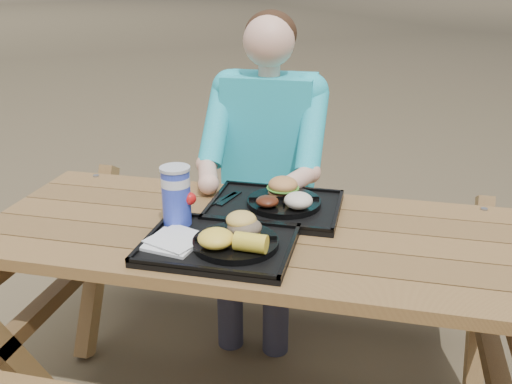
# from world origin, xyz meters

# --- Properties ---
(picnic_table) EXTENTS (1.80, 1.49, 0.75)m
(picnic_table) POSITION_xyz_m (0.00, 0.00, 0.38)
(picnic_table) COLOR #999999
(picnic_table) RESTS_ON ground
(tray_near) EXTENTS (0.45, 0.35, 0.02)m
(tray_near) POSITION_xyz_m (-0.08, -0.16, 0.76)
(tray_near) COLOR black
(tray_near) RESTS_ON picnic_table
(tray_far) EXTENTS (0.45, 0.35, 0.02)m
(tray_far) POSITION_xyz_m (0.03, 0.16, 0.76)
(tray_far) COLOR black
(tray_far) RESTS_ON picnic_table
(plate_near) EXTENTS (0.26, 0.26, 0.02)m
(plate_near) POSITION_xyz_m (-0.02, -0.17, 0.78)
(plate_near) COLOR black
(plate_near) RESTS_ON tray_near
(plate_far) EXTENTS (0.26, 0.26, 0.02)m
(plate_far) POSITION_xyz_m (0.06, 0.17, 0.78)
(plate_far) COLOR black
(plate_far) RESTS_ON tray_far
(napkin_stack) EXTENTS (0.18, 0.18, 0.02)m
(napkin_stack) POSITION_xyz_m (-0.21, -0.20, 0.78)
(napkin_stack) COLOR silver
(napkin_stack) RESTS_ON tray_near
(soda_cup) EXTENTS (0.09, 0.09, 0.19)m
(soda_cup) POSITION_xyz_m (-0.25, -0.06, 0.86)
(soda_cup) COLOR #182EBA
(soda_cup) RESTS_ON tray_near
(condiment_bbq) EXTENTS (0.04, 0.04, 0.03)m
(condiment_bbq) POSITION_xyz_m (-0.07, -0.04, 0.78)
(condiment_bbq) COLOR black
(condiment_bbq) RESTS_ON tray_near
(condiment_mustard) EXTENTS (0.04, 0.04, 0.03)m
(condiment_mustard) POSITION_xyz_m (-0.02, -0.03, 0.78)
(condiment_mustard) COLOR yellow
(condiment_mustard) RESTS_ON tray_near
(sandwich) EXTENTS (0.10, 0.10, 0.10)m
(sandwich) POSITION_xyz_m (-0.01, -0.12, 0.84)
(sandwich) COLOR #E7B851
(sandwich) RESTS_ON plate_near
(mac_cheese) EXTENTS (0.11, 0.11, 0.05)m
(mac_cheese) POSITION_xyz_m (-0.07, -0.23, 0.82)
(mac_cheese) COLOR yellow
(mac_cheese) RESTS_ON plate_near
(corn_cob) EXTENTS (0.10, 0.10, 0.06)m
(corn_cob) POSITION_xyz_m (0.04, -0.23, 0.82)
(corn_cob) COLOR yellow
(corn_cob) RESTS_ON plate_near
(cutlery_far) EXTENTS (0.06, 0.15, 0.01)m
(cutlery_far) POSITION_xyz_m (-0.14, 0.18, 0.77)
(cutlery_far) COLOR black
(cutlery_far) RESTS_ON tray_far
(burger) EXTENTS (0.11, 0.11, 0.10)m
(burger) POSITION_xyz_m (0.05, 0.23, 0.84)
(burger) COLOR #CC8648
(burger) RESTS_ON plate_far
(baked_beans) EXTENTS (0.08, 0.08, 0.04)m
(baked_beans) POSITION_xyz_m (0.02, 0.10, 0.81)
(baked_beans) COLOR #4B1D0F
(baked_beans) RESTS_ON plate_far
(potato_salad) EXTENTS (0.10, 0.10, 0.05)m
(potato_salad) POSITION_xyz_m (0.12, 0.11, 0.82)
(potato_salad) COLOR #EEE3CA
(potato_salad) RESTS_ON plate_far
(diner) EXTENTS (0.48, 0.84, 1.28)m
(diner) POSITION_xyz_m (-0.10, 0.67, 0.64)
(diner) COLOR #199FAF
(diner) RESTS_ON ground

